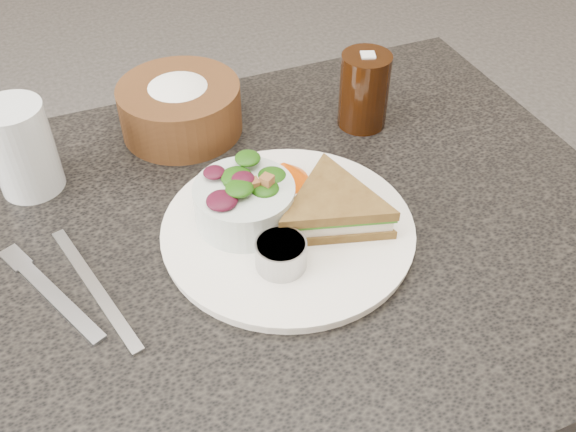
{
  "coord_description": "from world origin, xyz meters",
  "views": [
    {
      "loc": [
        -0.15,
        -0.53,
        1.3
      ],
      "look_at": [
        0.06,
        -0.02,
        0.78
      ],
      "focal_mm": 40.0,
      "sensor_mm": 36.0,
      "label": 1
    }
  ],
  "objects_px": {
    "cola_glass": "(364,87)",
    "salad_bowl": "(244,197)",
    "bread_basket": "(179,101)",
    "water_glass": "(22,148)",
    "dinner_plate": "(288,230)",
    "dining_table": "(250,403)",
    "sandwich": "(333,208)",
    "dressing_ramekin": "(281,254)"
  },
  "relations": [
    {
      "from": "bread_basket",
      "to": "cola_glass",
      "type": "bearing_deg",
      "value": -18.29
    },
    {
      "from": "salad_bowl",
      "to": "dinner_plate",
      "type": "bearing_deg",
      "value": -36.2
    },
    {
      "from": "dressing_ramekin",
      "to": "sandwich",
      "type": "bearing_deg",
      "value": 27.55
    },
    {
      "from": "dressing_ramekin",
      "to": "cola_glass",
      "type": "height_order",
      "value": "cola_glass"
    },
    {
      "from": "salad_bowl",
      "to": "cola_glass",
      "type": "bearing_deg",
      "value": 32.28
    },
    {
      "from": "dining_table",
      "to": "dressing_ramekin",
      "type": "distance_m",
      "value": 0.41
    },
    {
      "from": "dinner_plate",
      "to": "sandwich",
      "type": "distance_m",
      "value": 0.06
    },
    {
      "from": "dinner_plate",
      "to": "sandwich",
      "type": "relative_size",
      "value": 1.87
    },
    {
      "from": "dining_table",
      "to": "dressing_ramekin",
      "type": "relative_size",
      "value": 17.16
    },
    {
      "from": "dressing_ramekin",
      "to": "bread_basket",
      "type": "xyz_separation_m",
      "value": [
        -0.03,
        0.32,
        0.02
      ]
    },
    {
      "from": "dinner_plate",
      "to": "bread_basket",
      "type": "distance_m",
      "value": 0.27
    },
    {
      "from": "dinner_plate",
      "to": "dressing_ramekin",
      "type": "xyz_separation_m",
      "value": [
        -0.03,
        -0.06,
        0.02
      ]
    },
    {
      "from": "dinner_plate",
      "to": "salad_bowl",
      "type": "relative_size",
      "value": 2.49
    },
    {
      "from": "bread_basket",
      "to": "salad_bowl",
      "type": "bearing_deg",
      "value": -85.6
    },
    {
      "from": "sandwich",
      "to": "cola_glass",
      "type": "relative_size",
      "value": 1.31
    },
    {
      "from": "dining_table",
      "to": "cola_glass",
      "type": "height_order",
      "value": "cola_glass"
    },
    {
      "from": "bread_basket",
      "to": "cola_glass",
      "type": "distance_m",
      "value": 0.26
    },
    {
      "from": "dining_table",
      "to": "dressing_ramekin",
      "type": "bearing_deg",
      "value": -68.87
    },
    {
      "from": "bread_basket",
      "to": "water_glass",
      "type": "height_order",
      "value": "water_glass"
    },
    {
      "from": "dressing_ramekin",
      "to": "water_glass",
      "type": "relative_size",
      "value": 0.48
    },
    {
      "from": "salad_bowl",
      "to": "sandwich",
      "type": "bearing_deg",
      "value": -24.07
    },
    {
      "from": "sandwich",
      "to": "water_glass",
      "type": "bearing_deg",
      "value": 161.67
    },
    {
      "from": "cola_glass",
      "to": "water_glass",
      "type": "distance_m",
      "value": 0.47
    },
    {
      "from": "bread_basket",
      "to": "water_glass",
      "type": "bearing_deg",
      "value": -166.81
    },
    {
      "from": "cola_glass",
      "to": "bread_basket",
      "type": "bearing_deg",
      "value": 161.71
    },
    {
      "from": "salad_bowl",
      "to": "bread_basket",
      "type": "xyz_separation_m",
      "value": [
        -0.02,
        0.23,
        0.0
      ]
    },
    {
      "from": "dining_table",
      "to": "water_glass",
      "type": "distance_m",
      "value": 0.53
    },
    {
      "from": "dining_table",
      "to": "dinner_plate",
      "type": "relative_size",
      "value": 3.31
    },
    {
      "from": "bread_basket",
      "to": "water_glass",
      "type": "relative_size",
      "value": 1.42
    },
    {
      "from": "sandwich",
      "to": "cola_glass",
      "type": "height_order",
      "value": "cola_glass"
    },
    {
      "from": "cola_glass",
      "to": "dressing_ramekin",
      "type": "bearing_deg",
      "value": -133.25
    },
    {
      "from": "dinner_plate",
      "to": "sandwich",
      "type": "height_order",
      "value": "sandwich"
    },
    {
      "from": "water_glass",
      "to": "bread_basket",
      "type": "bearing_deg",
      "value": 13.19
    },
    {
      "from": "dining_table",
      "to": "dinner_plate",
      "type": "distance_m",
      "value": 0.39
    },
    {
      "from": "salad_bowl",
      "to": "dressing_ramekin",
      "type": "bearing_deg",
      "value": -82.1
    },
    {
      "from": "dinner_plate",
      "to": "dressing_ramekin",
      "type": "bearing_deg",
      "value": -119.02
    },
    {
      "from": "salad_bowl",
      "to": "dressing_ramekin",
      "type": "distance_m",
      "value": 0.09
    },
    {
      "from": "dinner_plate",
      "to": "cola_glass",
      "type": "height_order",
      "value": "cola_glass"
    },
    {
      "from": "dinner_plate",
      "to": "cola_glass",
      "type": "bearing_deg",
      "value": 43.29
    },
    {
      "from": "dressing_ramekin",
      "to": "bread_basket",
      "type": "relative_size",
      "value": 0.33
    },
    {
      "from": "sandwich",
      "to": "bread_basket",
      "type": "distance_m",
      "value": 0.3
    },
    {
      "from": "cola_glass",
      "to": "salad_bowl",
      "type": "bearing_deg",
      "value": -147.72
    }
  ]
}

